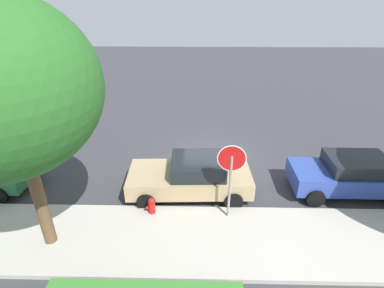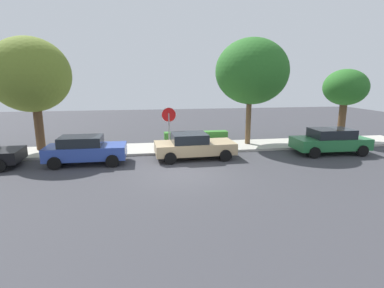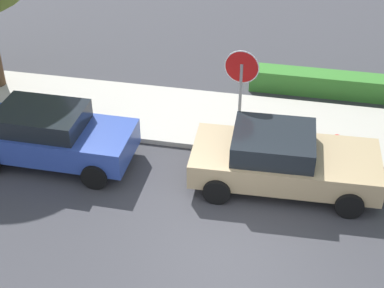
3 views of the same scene
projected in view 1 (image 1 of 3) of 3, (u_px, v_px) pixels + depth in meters
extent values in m
plane|color=#38383D|center=(212.00, 158.00, 13.46)|extent=(60.00, 60.00, 0.00)
cube|color=#B2ADA3|center=(219.00, 240.00, 8.95)|extent=(32.00, 2.89, 0.14)
cylinder|color=gray|center=(230.00, 189.00, 9.32)|extent=(0.08, 0.08, 2.38)
cylinder|color=white|center=(232.00, 158.00, 8.81)|extent=(0.87, 0.08, 0.87)
cylinder|color=red|center=(232.00, 158.00, 8.81)|extent=(0.81, 0.09, 0.81)
cube|color=tan|center=(190.00, 179.00, 10.88)|extent=(4.45, 2.06, 0.61)
cube|color=black|center=(198.00, 166.00, 10.62)|extent=(1.95, 1.74, 0.51)
cylinder|color=black|center=(146.00, 202.00, 10.14)|extent=(0.65, 0.24, 0.64)
cylinder|color=black|center=(152.00, 172.00, 11.83)|extent=(0.65, 0.24, 0.64)
cylinder|color=black|center=(234.00, 201.00, 10.18)|extent=(0.65, 0.24, 0.64)
cylinder|color=black|center=(227.00, 171.00, 11.87)|extent=(0.65, 0.24, 0.64)
cube|color=#2D479E|center=(347.00, 177.00, 10.91)|extent=(4.05, 1.74, 0.68)
cube|color=black|center=(358.00, 164.00, 10.64)|extent=(2.11, 1.52, 0.49)
cylinder|color=black|center=(315.00, 198.00, 10.34)|extent=(0.64, 0.23, 0.64)
cylinder|color=black|center=(301.00, 172.00, 11.85)|extent=(0.64, 0.23, 0.64)
cylinder|color=black|center=(371.00, 173.00, 11.78)|extent=(0.64, 0.23, 0.64)
cylinder|color=black|center=(27.00, 168.00, 12.09)|extent=(0.64, 0.23, 0.64)
cylinder|color=brown|center=(39.00, 198.00, 8.13)|extent=(0.34, 0.34, 3.34)
cylinder|color=red|center=(152.00, 209.00, 9.88)|extent=(0.22, 0.22, 0.55)
sphere|color=red|center=(151.00, 201.00, 9.73)|extent=(0.21, 0.21, 0.21)
cylinder|color=red|center=(147.00, 208.00, 9.86)|extent=(0.08, 0.09, 0.09)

